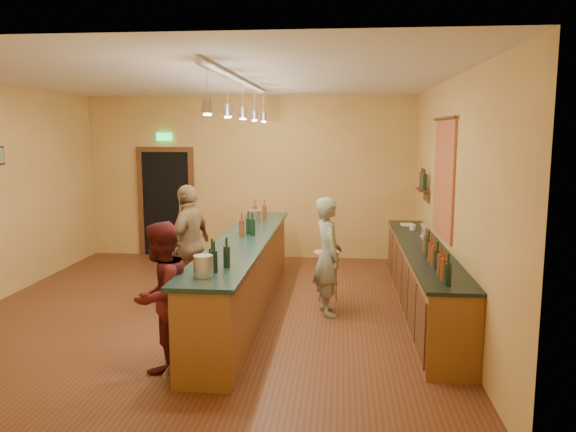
# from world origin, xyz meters

# --- Properties ---
(floor) EXTENTS (7.00, 7.00, 0.00)m
(floor) POSITION_xyz_m (0.00, 0.00, 0.00)
(floor) COLOR #592A19
(floor) RESTS_ON ground
(ceiling) EXTENTS (6.50, 7.00, 0.02)m
(ceiling) POSITION_xyz_m (0.00, 0.00, 3.20)
(ceiling) COLOR silver
(ceiling) RESTS_ON wall_back
(wall_back) EXTENTS (6.50, 0.02, 3.20)m
(wall_back) POSITION_xyz_m (0.00, 3.50, 1.60)
(wall_back) COLOR #B48F43
(wall_back) RESTS_ON floor
(wall_front) EXTENTS (6.50, 0.02, 3.20)m
(wall_front) POSITION_xyz_m (0.00, -3.50, 1.60)
(wall_front) COLOR #B48F43
(wall_front) RESTS_ON floor
(wall_right) EXTENTS (0.02, 7.00, 3.20)m
(wall_right) POSITION_xyz_m (3.25, 0.00, 1.60)
(wall_right) COLOR #B48F43
(wall_right) RESTS_ON floor
(doorway) EXTENTS (1.15, 0.09, 2.48)m
(doorway) POSITION_xyz_m (-1.70, 3.47, 1.13)
(doorway) COLOR black
(doorway) RESTS_ON wall_back
(tapestry) EXTENTS (0.03, 1.40, 1.60)m
(tapestry) POSITION_xyz_m (3.23, 0.40, 1.85)
(tapestry) COLOR #AA222C
(tapestry) RESTS_ON wall_right
(bottle_shelf) EXTENTS (0.17, 0.55, 0.54)m
(bottle_shelf) POSITION_xyz_m (3.17, 1.90, 1.67)
(bottle_shelf) COLOR #462A15
(bottle_shelf) RESTS_ON wall_right
(back_counter) EXTENTS (0.60, 4.55, 1.27)m
(back_counter) POSITION_xyz_m (2.97, 0.18, 0.49)
(back_counter) COLOR brown
(back_counter) RESTS_ON floor
(tasting_bar) EXTENTS (0.73, 5.10, 1.38)m
(tasting_bar) POSITION_xyz_m (0.50, -0.00, 0.61)
(tasting_bar) COLOR brown
(tasting_bar) RESTS_ON floor
(pendant_track) EXTENTS (0.11, 4.60, 0.50)m
(pendant_track) POSITION_xyz_m (0.50, -0.00, 2.98)
(pendant_track) COLOR silver
(pendant_track) RESTS_ON ceiling
(bartender) EXTENTS (0.54, 0.68, 1.63)m
(bartender) POSITION_xyz_m (1.66, 0.01, 0.81)
(bartender) COLOR gray
(bartender) RESTS_ON floor
(customer_a) EXTENTS (0.79, 0.91, 1.58)m
(customer_a) POSITION_xyz_m (-0.05, -1.96, 0.79)
(customer_a) COLOR #59191E
(customer_a) RESTS_ON floor
(customer_b) EXTENTS (0.66, 1.10, 1.75)m
(customer_b) POSITION_xyz_m (-0.36, 0.31, 0.88)
(customer_b) COLOR #997A51
(customer_b) RESTS_ON floor
(bar_stool) EXTENTS (0.37, 0.37, 0.76)m
(bar_stool) POSITION_xyz_m (1.62, 0.53, 0.62)
(bar_stool) COLOR #9C7546
(bar_stool) RESTS_ON floor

